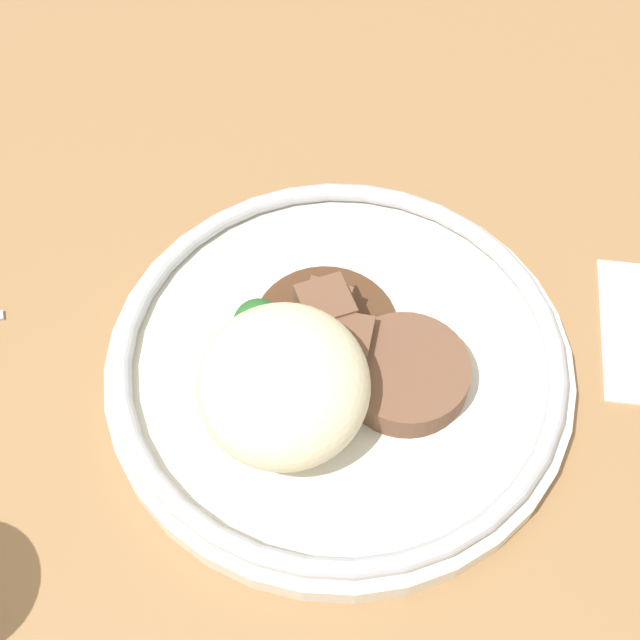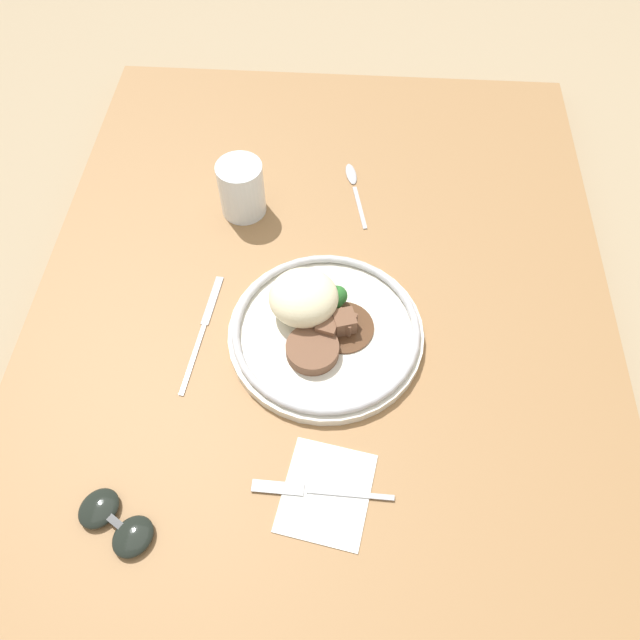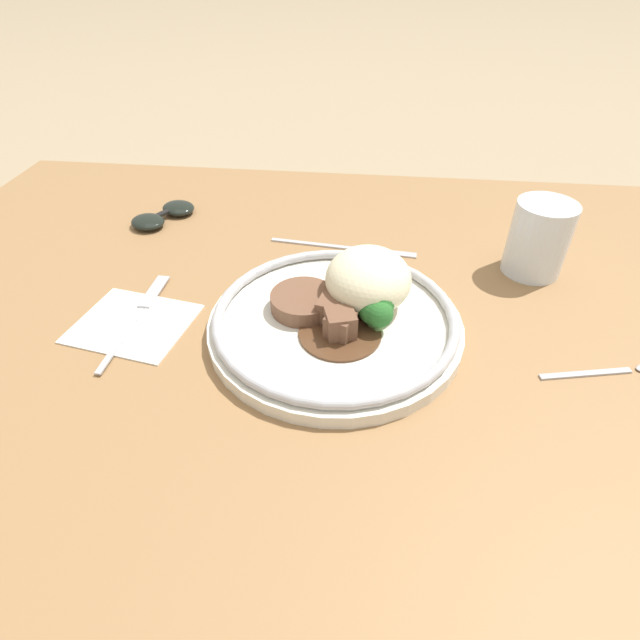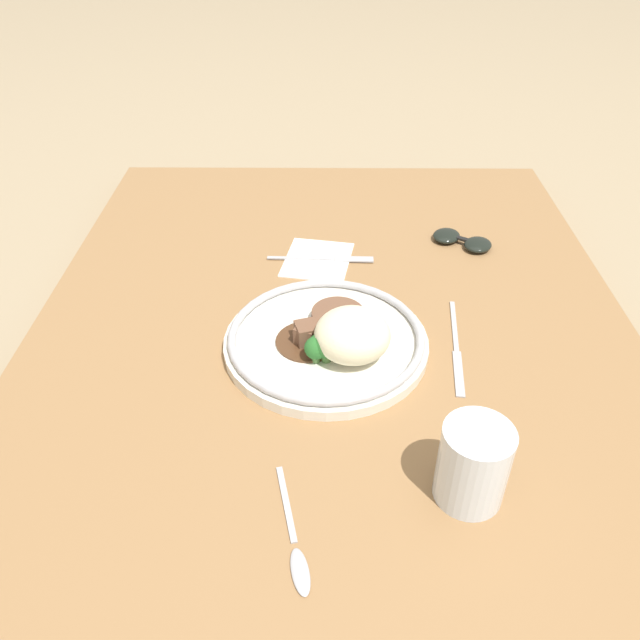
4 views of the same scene
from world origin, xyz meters
TOP-DOWN VIEW (x-y plane):
  - ground_plane at (0.00, 0.00)m, footprint 8.00×8.00m
  - dining_table at (0.00, 0.00)m, footprint 1.27×0.90m
  - napkin at (-0.24, -0.02)m, footprint 0.15×0.13m
  - plate at (0.00, -0.00)m, footprint 0.29×0.29m
  - juice_glass at (0.24, 0.15)m, footprint 0.08×0.08m
  - fork at (-0.24, -0.00)m, footprint 0.02×0.18m
  - knife at (-0.00, 0.18)m, footprint 0.21×0.03m
  - sunglasses at (-0.30, 0.23)m, footprint 0.10×0.12m

SIDE VIEW (x-z plane):
  - ground_plane at x=0.00m, z-range 0.00..0.00m
  - dining_table at x=0.00m, z-range 0.00..0.03m
  - napkin at x=-0.24m, z-range 0.03..0.03m
  - knife at x=0.00m, z-range 0.03..0.03m
  - fork at x=-0.24m, z-range 0.03..0.04m
  - sunglasses at x=-0.30m, z-range 0.03..0.05m
  - plate at x=0.00m, z-range 0.01..0.10m
  - juice_glass at x=0.24m, z-range 0.03..0.13m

